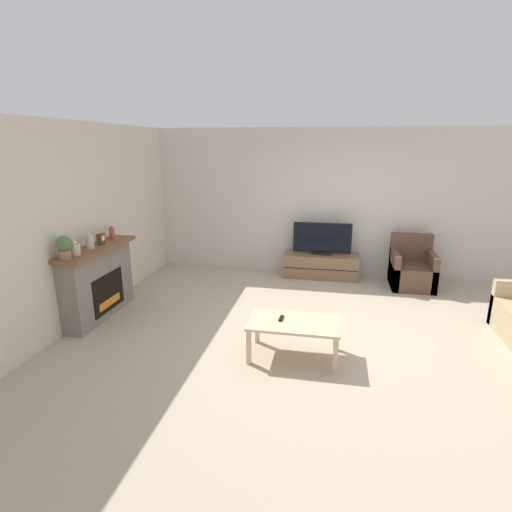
# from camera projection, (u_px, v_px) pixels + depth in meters

# --- Properties ---
(ground_plane) EXTENTS (24.00, 24.00, 0.00)m
(ground_plane) POSITION_uv_depth(u_px,v_px,m) (328.00, 331.00, 5.31)
(ground_plane) COLOR tan
(wall_back) EXTENTS (12.00, 0.06, 2.70)m
(wall_back) POSITION_uv_depth(u_px,v_px,m) (335.00, 203.00, 7.40)
(wall_back) COLOR beige
(wall_back) RESTS_ON ground
(wall_left) EXTENTS (0.06, 12.00, 2.70)m
(wall_left) POSITION_uv_depth(u_px,v_px,m) (86.00, 222.00, 5.58)
(wall_left) COLOR beige
(wall_left) RESTS_ON ground
(fireplace) EXTENTS (0.41, 1.49, 1.03)m
(fireplace) POSITION_uv_depth(u_px,v_px,m) (98.00, 281.00, 5.64)
(fireplace) COLOR slate
(fireplace) RESTS_ON ground
(mantel_vase_left) EXTENTS (0.14, 0.14, 0.19)m
(mantel_vase_left) POSITION_uv_depth(u_px,v_px,m) (74.00, 249.00, 5.06)
(mantel_vase_left) COLOR beige
(mantel_vase_left) RESTS_ON fireplace
(mantel_vase_centre_left) EXTENTS (0.11, 0.11, 0.23)m
(mantel_vase_centre_left) POSITION_uv_depth(u_px,v_px,m) (90.00, 241.00, 5.37)
(mantel_vase_centre_left) COLOR beige
(mantel_vase_centre_left) RESTS_ON fireplace
(mantel_vase_right) EXTENTS (0.08, 0.08, 0.20)m
(mantel_vase_right) POSITION_uv_depth(u_px,v_px,m) (112.00, 233.00, 5.90)
(mantel_vase_right) COLOR #994C3D
(mantel_vase_right) RESTS_ON fireplace
(mantel_clock) EXTENTS (0.08, 0.11, 0.15)m
(mantel_clock) POSITION_uv_depth(u_px,v_px,m) (101.00, 239.00, 5.62)
(mantel_clock) COLOR brown
(mantel_clock) RESTS_ON fireplace
(potted_plant) EXTENTS (0.20, 0.20, 0.29)m
(potted_plant) POSITION_uv_depth(u_px,v_px,m) (64.00, 246.00, 4.86)
(potted_plant) COLOR #936B4C
(potted_plant) RESTS_ON fireplace
(tv_stand) EXTENTS (1.36, 0.51, 0.44)m
(tv_stand) POSITION_uv_depth(u_px,v_px,m) (321.00, 265.00, 7.44)
(tv_stand) COLOR brown
(tv_stand) RESTS_ON ground
(tv) EXTENTS (1.06, 0.18, 0.59)m
(tv) POSITION_uv_depth(u_px,v_px,m) (322.00, 240.00, 7.30)
(tv) COLOR black
(tv) RESTS_ON tv_stand
(armchair) EXTENTS (0.70, 0.76, 0.88)m
(armchair) POSITION_uv_depth(u_px,v_px,m) (412.00, 270.00, 6.92)
(armchair) COLOR brown
(armchair) RESTS_ON ground
(coffee_table) EXTENTS (1.04, 0.59, 0.44)m
(coffee_table) POSITION_uv_depth(u_px,v_px,m) (294.00, 326.00, 4.57)
(coffee_table) COLOR #CCB289
(coffee_table) RESTS_ON ground
(remote) EXTENTS (0.05, 0.15, 0.02)m
(remote) POSITION_uv_depth(u_px,v_px,m) (281.00, 318.00, 4.62)
(remote) COLOR black
(remote) RESTS_ON coffee_table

